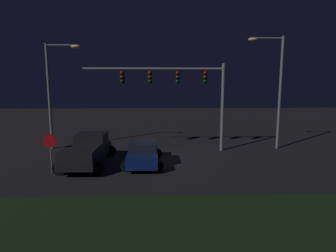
{
  "coord_description": "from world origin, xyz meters",
  "views": [
    {
      "loc": [
        0.41,
        -17.97,
        5.01
      ],
      "look_at": [
        0.98,
        0.39,
        2.23
      ],
      "focal_mm": 29.79,
      "sensor_mm": 36.0,
      "label": 1
    }
  ],
  "objects_px": {
    "pickup_truck": "(88,149)",
    "street_lamp_right": "(274,79)",
    "traffic_signal_gantry": "(178,84)",
    "car_sedan": "(143,153)",
    "stop_sign": "(50,146)",
    "street_lamp_left": "(55,83)"
  },
  "relations": [
    {
      "from": "pickup_truck",
      "to": "street_lamp_left",
      "type": "bearing_deg",
      "value": 38.24
    },
    {
      "from": "traffic_signal_gantry",
      "to": "street_lamp_right",
      "type": "height_order",
      "value": "street_lamp_right"
    },
    {
      "from": "street_lamp_left",
      "to": "street_lamp_right",
      "type": "distance_m",
      "value": 16.57
    },
    {
      "from": "traffic_signal_gantry",
      "to": "pickup_truck",
      "type": "bearing_deg",
      "value": -149.69
    },
    {
      "from": "traffic_signal_gantry",
      "to": "car_sedan",
      "type": "bearing_deg",
      "value": -123.77
    },
    {
      "from": "traffic_signal_gantry",
      "to": "stop_sign",
      "type": "height_order",
      "value": "traffic_signal_gantry"
    },
    {
      "from": "traffic_signal_gantry",
      "to": "street_lamp_right",
      "type": "bearing_deg",
      "value": 4.59
    },
    {
      "from": "pickup_truck",
      "to": "street_lamp_left",
      "type": "xyz_separation_m",
      "value": [
        -3.38,
        4.41,
        4.06
      ]
    },
    {
      "from": "pickup_truck",
      "to": "traffic_signal_gantry",
      "type": "relative_size",
      "value": 0.53
    },
    {
      "from": "street_lamp_left",
      "to": "stop_sign",
      "type": "height_order",
      "value": "street_lamp_left"
    },
    {
      "from": "car_sedan",
      "to": "stop_sign",
      "type": "relative_size",
      "value": 1.99
    },
    {
      "from": "stop_sign",
      "to": "car_sedan",
      "type": "bearing_deg",
      "value": 16.62
    },
    {
      "from": "traffic_signal_gantry",
      "to": "street_lamp_right",
      "type": "relative_size",
      "value": 1.21
    },
    {
      "from": "traffic_signal_gantry",
      "to": "street_lamp_left",
      "type": "height_order",
      "value": "street_lamp_left"
    },
    {
      "from": "traffic_signal_gantry",
      "to": "street_lamp_right",
      "type": "xyz_separation_m",
      "value": [
        7.36,
        0.59,
        0.32
      ]
    },
    {
      "from": "pickup_truck",
      "to": "street_lamp_right",
      "type": "height_order",
      "value": "street_lamp_right"
    },
    {
      "from": "street_lamp_left",
      "to": "stop_sign",
      "type": "distance_m",
      "value": 7.23
    },
    {
      "from": "pickup_truck",
      "to": "car_sedan",
      "type": "distance_m",
      "value": 3.45
    },
    {
      "from": "pickup_truck",
      "to": "street_lamp_right",
      "type": "relative_size",
      "value": 0.64
    },
    {
      "from": "car_sedan",
      "to": "stop_sign",
      "type": "bearing_deg",
      "value": 105.36
    },
    {
      "from": "car_sedan",
      "to": "street_lamp_left",
      "type": "distance_m",
      "value": 9.27
    },
    {
      "from": "street_lamp_right",
      "to": "pickup_truck",
      "type": "bearing_deg",
      "value": -163.14
    }
  ]
}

